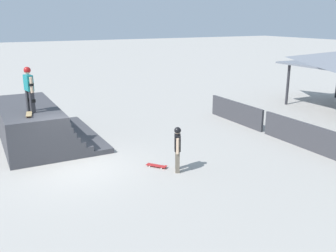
{
  "coord_description": "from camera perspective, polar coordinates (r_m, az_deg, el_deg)",
  "views": [
    {
      "loc": [
        12.35,
        -2.83,
        5.06
      ],
      "look_at": [
        -0.48,
        3.93,
        0.9
      ],
      "focal_mm": 40.0,
      "sensor_mm": 36.0,
      "label": 1
    }
  ],
  "objects": [
    {
      "name": "skateboard_on_deck",
      "position": [
        14.63,
        -20.43,
        1.69
      ],
      "size": [
        0.84,
        0.34,
        0.09
      ],
      "rotation": [
        0.0,
        0.0,
        -0.18
      ],
      "color": "red",
      "rests_on": "quarter_pipe_ramp"
    },
    {
      "name": "skater_on_deck",
      "position": [
        15.05,
        -20.44,
        5.69
      ],
      "size": [
        0.74,
        0.32,
        1.72
      ],
      "rotation": [
        0.0,
        0.0,
        0.22
      ],
      "color": "#2D2D33",
      "rests_on": "quarter_pipe_ramp"
    },
    {
      "name": "skateboard_on_ground",
      "position": [
        13.31,
        -1.66,
        -6.07
      ],
      "size": [
        0.72,
        0.63,
        0.09
      ],
      "rotation": [
        0.0,
        0.0,
        0.66
      ],
      "color": "silver",
      "rests_on": "ground"
    },
    {
      "name": "bystander_walking",
      "position": [
        12.73,
        1.46,
        -2.98
      ],
      "size": [
        0.59,
        0.37,
        1.57
      ],
      "rotation": [
        0.0,
        0.0,
        2.66
      ],
      "color": "#6B6051",
      "rests_on": "ground"
    },
    {
      "name": "barrier_fence",
      "position": [
        16.24,
        19.44,
        -1.15
      ],
      "size": [
        12.42,
        0.12,
        1.05
      ],
      "color": "#3D3D42",
      "rests_on": "ground"
    },
    {
      "name": "quarter_pipe_ramp",
      "position": [
        16.66,
        -19.46,
        0.04
      ],
      "size": [
        5.55,
        3.8,
        1.64
      ],
      "color": "#424247",
      "rests_on": "ground"
    },
    {
      "name": "ground_plane",
      "position": [
        13.64,
        -13.88,
        -6.26
      ],
      "size": [
        160.0,
        160.0,
        0.0
      ],
      "primitive_type": "plane",
      "color": "#ADA8A0"
    }
  ]
}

